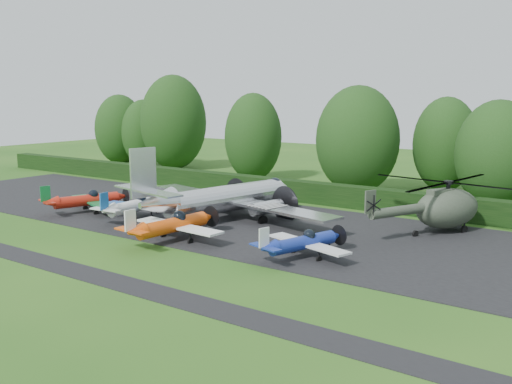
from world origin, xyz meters
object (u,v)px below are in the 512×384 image
Objects in this scene: transport_plane at (225,198)px; light_plane_red at (87,200)px; light_plane_orange at (173,225)px; light_plane_white at (136,205)px; light_plane_blue at (303,242)px; helicopter at (447,205)px.

transport_plane reaches higher than light_plane_red.
transport_plane is at bearing 1.88° from light_plane_red.
light_plane_red is 13.48m from light_plane_orange.
light_plane_red is 5.51m from light_plane_white.
helicopter reaches higher than light_plane_blue.
helicopter is at bearing 10.21° from transport_plane.
light_plane_red is 0.98× the size of light_plane_white.
transport_plane is 17.36m from helicopter.
transport_plane is 2.64× the size of light_plane_orange.
light_plane_orange is 20.40m from helicopter.
helicopter reaches higher than light_plane_white.
light_plane_orange is (1.24, -7.45, -0.66)m from transport_plane.
light_plane_orange is at bearing -20.75° from light_plane_white.
light_plane_orange is at bearing 172.87° from light_plane_blue.
light_plane_red reaches higher than light_plane_blue.
light_plane_orange reaches higher than light_plane_white.
light_plane_blue is (9.61, 1.64, -0.18)m from light_plane_orange.
helicopter is at bearing 50.13° from light_plane_blue.
light_plane_blue is 0.48× the size of helicopter.
light_plane_blue is at bearing -137.25° from helicopter.
helicopter is (14.85, 13.97, 0.88)m from light_plane_orange.
light_plane_red is (-11.90, -4.45, -0.73)m from transport_plane.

